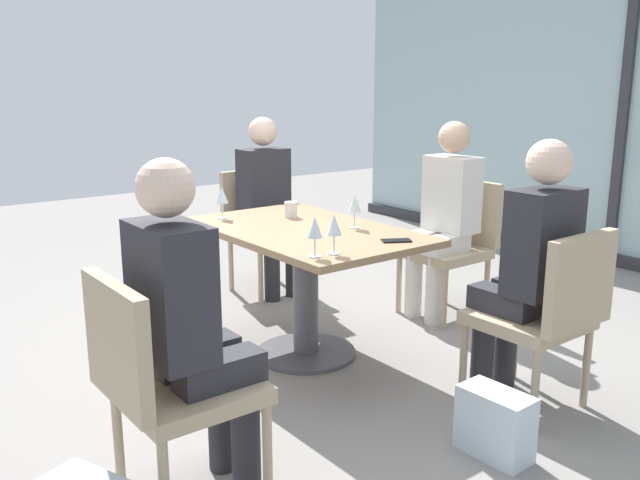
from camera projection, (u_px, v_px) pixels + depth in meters
The scene contains 18 objects.
ground_plane at pixel (306, 355), 3.80m from camera, with size 12.00×12.00×0.00m, color gray.
window_wall_backdrop at pixel (625, 118), 5.41m from camera, with size 5.99×0.10×2.70m.
dining_table_main at pixel (305, 261), 3.67m from camera, with size 1.34×0.83×0.73m.
chair_front_right at pixel (162, 378), 2.34m from camera, with size 0.46×0.50×0.87m.
chair_far_right at pixel (547, 310), 3.04m from camera, with size 0.50×0.46×0.87m.
chair_near_window at pixel (455, 239), 4.40m from camera, with size 0.46×0.51×0.87m.
chair_far_left at pixel (261, 223), 4.89m from camera, with size 0.50×0.46×0.87m.
person_front_right at pixel (188, 316), 2.36m from camera, with size 0.34×0.39×1.26m.
person_far_right at pixel (530, 261), 3.08m from camera, with size 0.39×0.34×1.26m.
person_near_window at pixel (445, 210), 4.29m from camera, with size 0.34×0.39×1.26m.
person_far_left at pixel (269, 198), 4.76m from camera, with size 0.39×0.34×1.26m.
wine_glass_0 at pixel (315, 228), 3.00m from camera, with size 0.07×0.07×0.18m.
wine_glass_1 at pixel (334, 226), 3.06m from camera, with size 0.07×0.07×0.18m.
wine_glass_2 at pixel (355, 204), 3.60m from camera, with size 0.07×0.07×0.18m.
wine_glass_3 at pixel (222, 196), 3.86m from camera, with size 0.07×0.07×0.18m.
coffee_cup at pixel (291, 210), 3.91m from camera, with size 0.08×0.08×0.09m, color white.
cell_phone_on_table at pixel (396, 241), 3.33m from camera, with size 0.07×0.14×0.01m, color black.
handbag_1 at pixel (495, 424), 2.75m from camera, with size 0.30×0.16×0.28m, color silver.
Camera 1 is at (2.86, -2.10, 1.50)m, focal length 37.82 mm.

